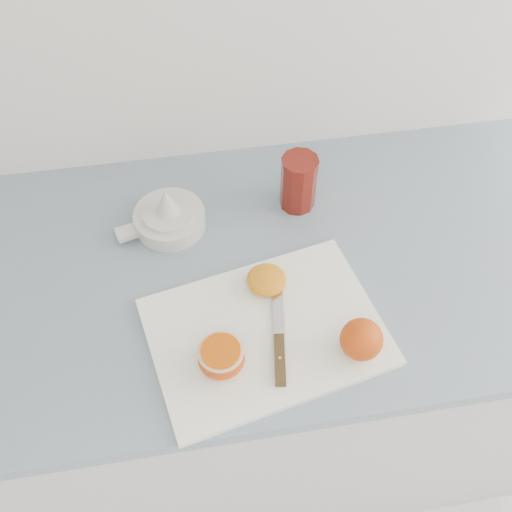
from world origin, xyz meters
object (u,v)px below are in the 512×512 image
Objects in this scene: counter at (262,367)px; half_orange at (221,357)px; cutting_board at (266,332)px; citrus_juicer at (168,217)px; red_tumbler at (298,184)px.

counter is 0.53m from half_orange.
citrus_juicer is (-0.14, 0.26, 0.02)m from cutting_board.
counter is at bearing 63.23° from half_orange.
cutting_board is at bearing -98.74° from counter.
counter is 0.51m from citrus_juicer.
counter is at bearing -33.18° from citrus_juicer.
red_tumbler is (0.19, 0.33, 0.02)m from half_orange.
citrus_juicer is (-0.17, 0.11, 0.47)m from counter.
cutting_board is 3.25× the size of red_tumbler.
red_tumbler reaches higher than half_orange.
counter is at bearing 81.26° from cutting_board.
cutting_board reaches higher than counter.
citrus_juicer is (-0.06, 0.31, -0.01)m from half_orange.
counter is 32.13× the size of half_orange.
red_tumbler is (0.09, 0.12, 0.50)m from counter.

